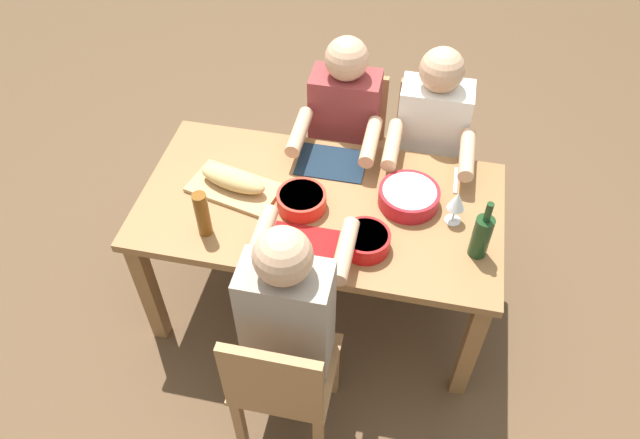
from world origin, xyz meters
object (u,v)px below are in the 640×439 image
serving_bowl_pasta (409,196)px  cutting_board (234,188)px  beer_bottle (202,214)px  serving_bowl_greens (365,240)px  diner_far_center (343,131)px  diner_far_right (429,143)px  diner_near_center (290,312)px  wine_bottle (481,236)px  dining_table (320,217)px  chair_far_center (348,140)px  wine_glass (457,202)px  serving_bowl_salad (302,200)px  bread_loaf (233,179)px  chair_near_center (281,381)px  chair_far_right (427,151)px

serving_bowl_pasta → cutting_board: size_ratio=0.67×
beer_bottle → serving_bowl_greens: bearing=4.8°
diner_far_center → serving_bowl_greens: bearing=-73.1°
diner_far_right → serving_bowl_pasta: size_ratio=4.48×
diner_near_center → wine_bottle: bearing=31.0°
diner_near_center → beer_bottle: bearing=146.1°
diner_near_center → cutting_board: size_ratio=3.00×
diner_far_right → cutting_board: (-0.84, -0.56, 0.05)m
dining_table → chair_far_center: (0.00, 0.75, -0.16)m
diner_far_right → wine_bottle: (0.25, -0.71, 0.15)m
diner_far_right → wine_glass: size_ratio=7.23×
chair_far_center → serving_bowl_salad: chair_far_center is taller
serving_bowl_greens → bread_loaf: size_ratio=0.64×
chair_near_center → diner_far_center: bearing=90.0°
chair_far_center → wine_glass: 1.01m
chair_far_center → cutting_board: 0.89m
chair_far_center → wine_bottle: (0.69, -0.89, 0.37)m
chair_near_center → chair_far_right: size_ratio=1.00×
cutting_board → diner_far_right: bearing=33.9°
diner_far_right → serving_bowl_pasta: 0.50m
serving_bowl_salad → cutting_board: 0.33m
dining_table → serving_bowl_greens: serving_bowl_greens is taller
chair_near_center → chair_far_center: bearing=90.0°
chair_far_right → wine_bottle: wine_bottle is taller
chair_far_center → serving_bowl_salad: (-0.07, -0.79, 0.30)m
diner_far_center → serving_bowl_salad: (-0.07, -0.60, 0.09)m
chair_far_right → chair_far_center: size_ratio=1.00×
diner_far_center → serving_bowl_greens: diner_far_center is taller
serving_bowl_salad → wine_glass: size_ratio=1.31×
chair_near_center → diner_near_center: 0.28m
diner_far_center → diner_near_center: bearing=-90.0°
serving_bowl_greens → diner_far_center: bearing=106.9°
chair_far_right → dining_table: bearing=-120.6°
bread_loaf → wine_glass: size_ratio=1.93×
wine_bottle → serving_bowl_pasta: bearing=143.8°
beer_bottle → diner_near_center: bearing=-33.9°
diner_near_center → serving_bowl_salad: (-0.07, 0.52, 0.09)m
diner_far_right → wine_bottle: 0.77m
chair_near_center → serving_bowl_pasta: chair_near_center is taller
bread_loaf → beer_bottle: 0.27m
chair_far_center → diner_near_center: bearing=-90.0°
dining_table → serving_bowl_salad: size_ratio=7.38×
dining_table → chair_far_center: 0.76m
chair_far_center → bread_loaf: same height
wine_bottle → beer_bottle: wine_bottle is taller
dining_table → serving_bowl_salad: 0.16m
chair_near_center → serving_bowl_salad: bearing=96.0°
bread_loaf → wine_bottle: size_ratio=1.10×
bread_loaf → serving_bowl_greens: bearing=-18.4°
serving_bowl_pasta → beer_bottle: 0.89m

